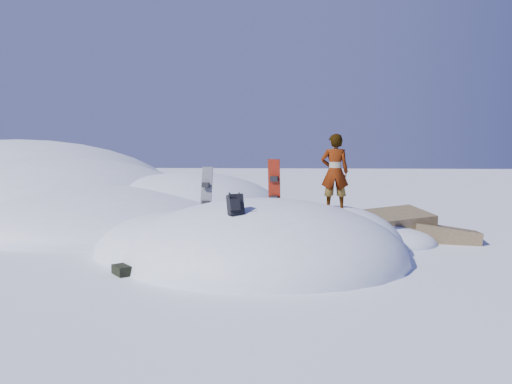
# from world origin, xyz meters

# --- Properties ---
(ground) EXTENTS (120.00, 120.00, 0.00)m
(ground) POSITION_xyz_m (0.00, 0.00, 0.00)
(ground) COLOR white
(ground) RESTS_ON ground
(snow_mound) EXTENTS (8.00, 6.00, 3.00)m
(snow_mound) POSITION_xyz_m (-0.17, 0.24, 0.00)
(snow_mound) COLOR silver
(snow_mound) RESTS_ON ground
(snow_ridge) EXTENTS (21.50, 18.50, 6.40)m
(snow_ridge) POSITION_xyz_m (-10.43, 9.85, 0.00)
(snow_ridge) COLOR silver
(snow_ridge) RESTS_ON ground
(rock_outcrop) EXTENTS (4.68, 4.41, 1.68)m
(rock_outcrop) POSITION_xyz_m (3.72, 3.01, 0.01)
(rock_outcrop) COLOR brown
(rock_outcrop) RESTS_ON ground
(snowboard_red) EXTENTS (0.34, 0.27, 1.67)m
(snowboard_red) POSITION_xyz_m (0.22, 0.76, 1.63)
(snowboard_red) COLOR red
(snowboard_red) RESTS_ON snow_mound
(snowboard_dark) EXTENTS (0.34, 0.36, 1.51)m
(snowboard_dark) POSITION_xyz_m (-1.50, 0.46, 1.51)
(snowboard_dark) COLOR black
(snowboard_dark) RESTS_ON snow_mound
(backpack) EXTENTS (0.43, 0.48, 0.53)m
(backpack) POSITION_xyz_m (-0.53, -1.39, 1.50)
(backpack) COLOR black
(backpack) RESTS_ON snow_mound
(gear_pile) EXTENTS (0.97, 0.85, 0.25)m
(gear_pile) POSITION_xyz_m (-2.73, -1.54, 0.13)
(gear_pile) COLOR black
(gear_pile) RESTS_ON ground
(person) EXTENTS (0.70, 0.47, 1.90)m
(person) POSITION_xyz_m (1.74, 0.63, 2.13)
(person) COLOR slate
(person) RESTS_ON snow_mound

